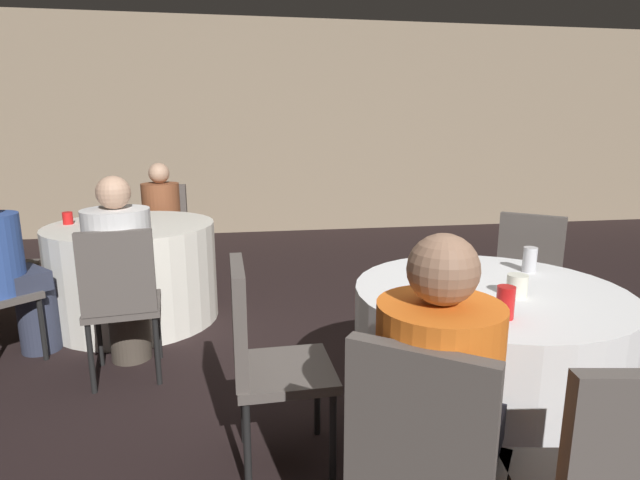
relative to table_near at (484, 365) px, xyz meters
The scene contains 19 objects.
ground_plane 0.45m from the table_near, 161.51° to the left, with size 16.00×16.00×0.00m, color black.
wall_back 5.06m from the table_near, 92.86° to the left, with size 16.00×0.06×2.80m.
table_near is the anchor object (origin of this frame).
table_far 2.59m from the table_near, 135.70° to the left, with size 1.19×1.19×0.73m.
chair_near_southwest 1.02m from the table_near, 126.70° to the right, with size 0.56×0.56×0.90m.
chair_near_west 1.02m from the table_near, behind, with size 0.42×0.41×0.90m.
chair_near_northeast 1.02m from the table_near, 49.45° to the left, with size 0.56×0.56×0.90m.
chair_far_south 1.92m from the table_near, 154.88° to the left, with size 0.45×0.45×0.90m.
chair_far_north 3.32m from the table_near, 121.97° to the left, with size 0.44×0.44×0.90m.
person_orange_shirt 0.87m from the table_near, 126.70° to the right, with size 0.47×0.49×1.15m.
person_white_shirt 2.01m from the table_near, 151.11° to the left, with size 0.39×0.52×1.16m.
person_floral_shirt 3.20m from the table_near, 123.79° to the left, with size 0.35×0.51×1.11m.
person_blue_shirt 2.78m from the table_near, 153.42° to the left, with size 0.49×0.48×1.09m.
pizza_plate_near 0.43m from the table_near, 114.51° to the left, with size 0.25×0.25×0.02m.
soda_can_red 0.55m from the table_near, 109.75° to the right, with size 0.07×0.07×0.12m.
soda_can_silver 0.57m from the table_near, 34.12° to the left, with size 0.07×0.07×0.12m.
cup_near 0.43m from the table_near, 64.58° to the right, with size 0.08×0.08×0.09m.
bottle_far 2.66m from the table_near, 138.00° to the left, with size 0.09×0.09×0.21m.
cup_far 3.00m from the table_near, 140.69° to the left, with size 0.07×0.07×0.09m.
Camera 1 is at (-0.82, -2.01, 1.42)m, focal length 28.00 mm.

